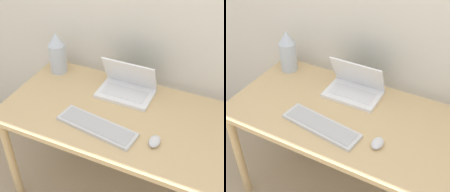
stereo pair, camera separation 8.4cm
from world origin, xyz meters
The scene contains 5 objects.
desk centered at (0.00, 0.35, 0.64)m, with size 1.36×0.69×0.72m.
laptop centered at (-0.06, 0.54, 0.77)m, with size 0.32×0.21×0.21m.
keyboard centered at (-0.08, 0.19, 0.73)m, with size 0.45×0.19×0.02m.
mouse centered at (0.23, 0.20, 0.74)m, with size 0.06×0.09×0.03m.
vase centered at (-0.56, 0.58, 0.86)m, with size 0.11×0.11×0.28m.
Camera 1 is at (0.49, -0.87, 1.85)m, focal length 50.00 mm.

